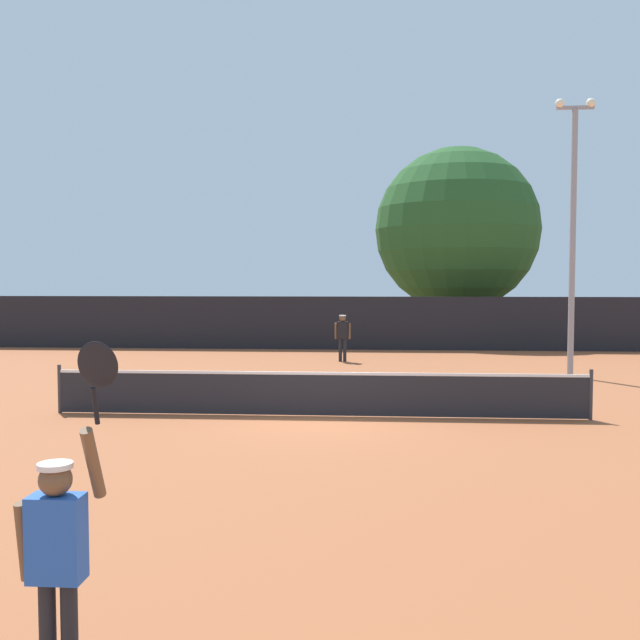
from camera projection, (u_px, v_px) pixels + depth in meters
The scene contains 10 objects.
ground_plane at pixel (318, 416), 15.64m from camera, with size 120.00×120.00×0.00m, color #9E5633.
tennis_net at pixel (318, 393), 15.61m from camera, with size 11.56×0.08×1.07m.
perimeter_fence at pixel (344, 323), 30.34m from camera, with size 37.16×0.12×2.22m, color black.
player_serving at pixel (59, 541), 5.12m from camera, with size 0.67×0.40×2.52m.
player_receiving at pixel (343, 333), 25.93m from camera, with size 0.57×0.25×1.67m.
tennis_ball at pixel (362, 394), 18.52m from camera, with size 0.07×0.07×0.07m, color #CCE033.
light_pole at pixel (573, 220), 21.67m from camera, with size 1.18×0.28×8.30m.
large_tree at pixel (457, 230), 34.89m from camera, with size 7.85×7.85×9.26m.
parked_car_near at pixel (397, 320), 38.41m from camera, with size 1.95×4.22×1.69m.
parked_car_mid at pixel (545, 320), 38.29m from camera, with size 2.00×4.24×1.69m.
Camera 1 is at (1.13, -15.46, 2.96)m, focal length 40.73 mm.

